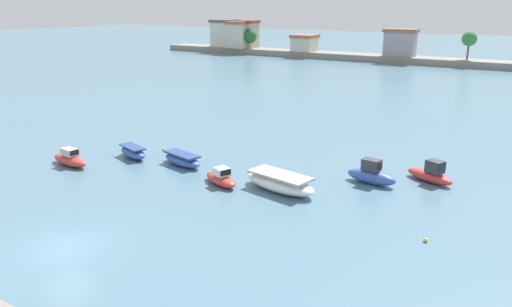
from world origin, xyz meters
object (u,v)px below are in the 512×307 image
at_px(moored_boat_3, 221,178).
at_px(moored_boat_2, 182,160).
at_px(mooring_buoy_0, 426,240).
at_px(moored_boat_6, 431,174).
at_px(moored_boat_1, 133,152).
at_px(moored_boat_0, 70,159).
at_px(moored_boat_5, 371,175).
at_px(moored_boat_4, 280,183).
at_px(mooring_buoy_1, 164,149).

bearing_deg(moored_boat_3, moored_boat_2, -177.45).
bearing_deg(mooring_buoy_0, moored_boat_6, 101.35).
relative_size(moored_boat_1, moored_boat_6, 0.96).
distance_m(moored_boat_0, moored_boat_2, 8.82).
bearing_deg(mooring_buoy_0, moored_boat_1, 173.32).
bearing_deg(moored_boat_5, moored_boat_0, -152.32).
distance_m(moored_boat_1, mooring_buoy_0, 24.38).
distance_m(moored_boat_4, mooring_buoy_1, 13.57).
bearing_deg(moored_boat_3, moored_boat_0, -144.59).
relative_size(moored_boat_0, moored_boat_3, 1.14).
bearing_deg(moored_boat_6, moored_boat_0, -132.88).
bearing_deg(moored_boat_4, moored_boat_5, 54.26).
height_order(moored_boat_2, moored_boat_6, moored_boat_6).
bearing_deg(moored_boat_2, mooring_buoy_1, 163.39).
height_order(moored_boat_0, moored_boat_2, moored_boat_0).
relative_size(moored_boat_3, mooring_buoy_0, 14.67).
distance_m(moored_boat_1, moored_boat_5, 19.25).
bearing_deg(moored_boat_1, mooring_buoy_1, 94.69).
xyz_separation_m(moored_boat_2, moored_boat_6, (17.54, 6.26, 0.10)).
bearing_deg(moored_boat_3, moored_boat_1, -164.37).
xyz_separation_m(moored_boat_1, mooring_buoy_0, (24.22, -2.84, -0.36)).
bearing_deg(moored_boat_5, moored_boat_1, -160.49).
relative_size(moored_boat_0, moored_boat_6, 1.06).
distance_m(moored_boat_5, mooring_buoy_0, 9.00).
distance_m(moored_boat_2, moored_boat_6, 18.63).
bearing_deg(mooring_buoy_0, mooring_buoy_1, 166.29).
bearing_deg(mooring_buoy_0, moored_boat_4, 165.88).
relative_size(moored_boat_5, mooring_buoy_1, 15.29).
bearing_deg(moored_boat_1, moored_boat_6, 36.00).
relative_size(moored_boat_1, moored_boat_5, 0.98).
bearing_deg(moored_boat_5, moored_boat_4, -130.13).
height_order(moored_boat_0, moored_boat_6, moored_boat_6).
height_order(moored_boat_2, moored_boat_3, moored_boat_3).
relative_size(moored_boat_4, mooring_buoy_1, 24.10).
xyz_separation_m(moored_boat_1, moored_boat_4, (13.92, -0.25, 0.10)).
xyz_separation_m(moored_boat_3, moored_boat_4, (4.11, 1.13, 0.11)).
distance_m(moored_boat_6, mooring_buoy_0, 9.88).
height_order(moored_boat_1, moored_boat_6, moored_boat_6).
height_order(moored_boat_2, mooring_buoy_0, moored_boat_2).
distance_m(moored_boat_2, mooring_buoy_1, 4.63).
height_order(moored_boat_3, moored_boat_6, moored_boat_6).
distance_m(moored_boat_4, moored_boat_6, 10.95).
bearing_deg(moored_boat_4, moored_boat_0, -156.34).
xyz_separation_m(moored_boat_4, mooring_buoy_1, (-13.19, 3.14, -0.46)).
relative_size(moored_boat_1, mooring_buoy_0, 15.19).
distance_m(moored_boat_3, moored_boat_4, 4.27).
distance_m(moored_boat_1, moored_boat_3, 9.91).
bearing_deg(moored_boat_6, mooring_buoy_1, -145.90).
bearing_deg(moored_boat_2, moored_boat_5, 28.29).
bearing_deg(moored_boat_2, moored_boat_3, -7.63).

